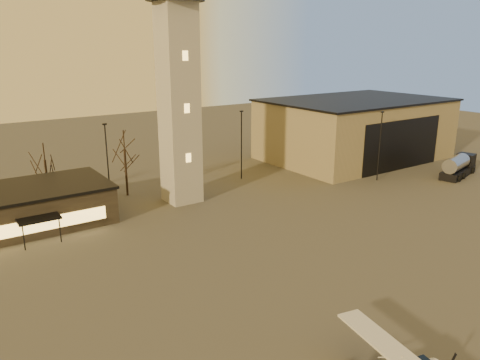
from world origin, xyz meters
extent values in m
plane|color=#3C3B38|center=(0.00, 0.00, 0.00)|extent=(220.00, 220.00, 0.00)
cube|color=#9F9C97|center=(0.00, 30.00, 12.00)|extent=(4.00, 4.00, 24.00)
cylinder|color=black|center=(0.00, 30.00, 24.15)|extent=(6.80, 6.80, 0.30)
cube|color=#8B7A5A|center=(36.00, 34.00, 5.00)|extent=(30.00, 20.00, 10.00)
cube|color=black|center=(36.00, 34.00, 10.15)|extent=(30.60, 20.60, 0.30)
cube|color=black|center=(36.00, 23.98, 4.00)|extent=(18.00, 0.10, 8.00)
cube|color=black|center=(-18.00, 26.00, 2.60)|extent=(4.00, 2.00, 0.20)
cylinder|color=black|center=(-8.00, 34.00, 5.00)|extent=(0.16, 0.16, 10.00)
cube|color=black|center=(-8.00, 34.00, 10.05)|extent=(0.50, 0.25, 0.18)
cylinder|color=black|center=(12.00, 34.00, 5.00)|extent=(0.16, 0.16, 10.00)
cube|color=black|center=(12.00, 34.00, 10.05)|extent=(0.50, 0.25, 0.18)
cylinder|color=black|center=(28.00, 22.00, 5.00)|extent=(0.16, 0.16, 10.00)
cube|color=black|center=(28.00, 22.00, 10.05)|extent=(0.50, 0.25, 0.18)
cylinder|color=black|center=(-14.00, 40.00, 2.62)|extent=(0.28, 0.28, 5.25)
cylinder|color=black|center=(-5.00, 36.00, 3.08)|extent=(0.28, 0.28, 6.16)
cylinder|color=black|center=(4.00, 38.00, 2.48)|extent=(0.28, 0.28, 4.97)
cube|color=black|center=(40.00, 16.62, 0.57)|extent=(9.14, 4.43, 1.14)
cube|color=black|center=(43.23, 17.38, 1.97)|extent=(2.56, 2.79, 1.86)
cube|color=black|center=(43.93, 17.54, 2.28)|extent=(0.55, 1.94, 1.04)
cylinder|color=#A2A2A6|center=(38.79, 16.34, 2.17)|extent=(6.14, 3.44, 2.17)
camera|label=1|loc=(-26.19, -21.06, 19.19)|focal=35.00mm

